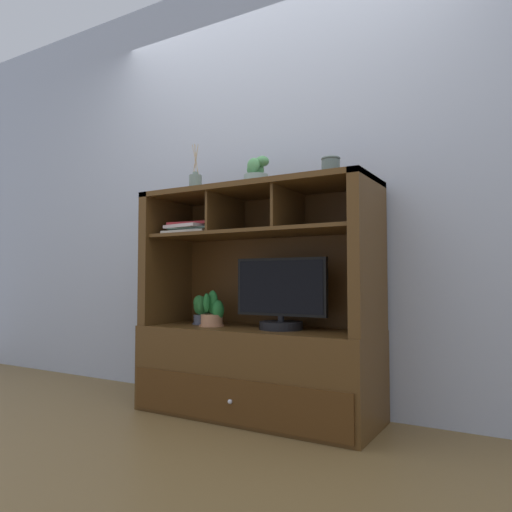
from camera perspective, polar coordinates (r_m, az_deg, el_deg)
The scene contains 10 objects.
floor_plane at distance 2.80m, azimuth 0.00°, elevation -18.68°, with size 6.00×6.00×0.02m, color brown.
back_wall at distance 3.01m, azimuth 2.69°, elevation 9.53°, with size 6.00×0.02×2.80m, color #A7AEBE.
media_console at distance 2.73m, azimuth 0.09°, elevation -10.16°, with size 1.36×0.52×1.28m.
tv_monitor at distance 2.61m, azimuth 2.98°, elevation -5.07°, with size 0.54×0.24×0.39m.
potted_orchid at distance 2.81m, azimuth -5.15°, elevation -6.86°, with size 0.15×0.15×0.21m.
potted_fern at distance 2.94m, azimuth -6.41°, elevation -6.41°, with size 0.12×0.12×0.18m.
magazine_stack_left at distance 2.90m, azimuth -7.26°, elevation 3.18°, with size 0.32×0.30×0.07m.
diffuser_bottle at distance 3.01m, azimuth -7.22°, elevation 8.44°, with size 0.08×0.08×0.32m.
potted_succulent at distance 2.76m, azimuth 0.06°, elevation 9.60°, with size 0.16×0.16×0.18m.
ceramic_vase at distance 2.60m, azimuth 8.89°, elevation 10.21°, with size 0.10×0.10×0.12m.
Camera 1 is at (1.36, -2.33, 0.76)m, focal length 33.61 mm.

